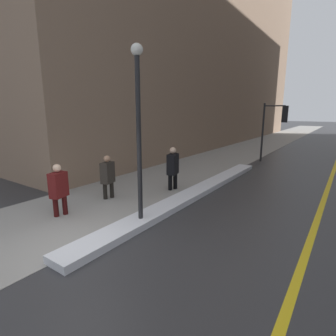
{
  "coord_description": "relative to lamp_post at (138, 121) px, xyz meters",
  "views": [
    {
      "loc": [
        4.46,
        -2.99,
        2.92
      ],
      "look_at": [
        -0.4,
        4.0,
        1.05
      ],
      "focal_mm": 28.0,
      "sensor_mm": 36.0,
      "label": 1
    }
  ],
  "objects": [
    {
      "name": "pedestrian_with_shoulder_bag",
      "position": [
        -1.04,
        3.07,
        -1.79
      ],
      "size": [
        0.43,
        0.76,
        1.62
      ],
      "rotation": [
        0.0,
        0.0,
        -1.32
      ],
      "color": "black",
      "rests_on": "ground"
    },
    {
      "name": "pedestrian_nearside",
      "position": [
        -2.24,
        -0.85,
        -1.85
      ],
      "size": [
        0.4,
        0.54,
        1.5
      ],
      "rotation": [
        0.0,
        0.0,
        -1.32
      ],
      "color": "#340C0C",
      "rests_on": "ground"
    },
    {
      "name": "traffic_light_near",
      "position": [
        0.75,
        10.84,
        -0.28
      ],
      "size": [
        1.31,
        0.37,
        3.33
      ],
      "rotation": [
        0.0,
        0.0,
        0.09
      ],
      "color": "black",
      "rests_on": "ground"
    },
    {
      "name": "ground_plane",
      "position": [
        -0.23,
        -1.85,
        -2.68
      ],
      "size": [
        160.0,
        160.0,
        0.0
      ],
      "primitive_type": "plane",
      "color": "#2D2D30"
    },
    {
      "name": "lamp_post",
      "position": [
        0.0,
        0.0,
        0.0
      ],
      "size": [
        0.28,
        0.28,
        4.42
      ],
      "color": "black",
      "rests_on": "ground"
    },
    {
      "name": "snow_bank_curb",
      "position": [
        -0.02,
        2.93,
        -2.59
      ],
      "size": [
        0.68,
        10.81,
        0.18
      ],
      "color": "silver",
      "rests_on": "ground"
    },
    {
      "name": "pedestrian_trailing",
      "position": [
        -2.25,
        0.96,
        -1.86
      ],
      "size": [
        0.39,
        0.53,
        1.48
      ],
      "rotation": [
        0.0,
        0.0,
        -1.32
      ],
      "color": "black",
      "rests_on": "ground"
    },
    {
      "name": "sidewalk_slab",
      "position": [
        -2.23,
        13.15,
        -2.67
      ],
      "size": [
        4.0,
        80.0,
        0.01
      ],
      "color": "gray",
      "rests_on": "ground"
    }
  ]
}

